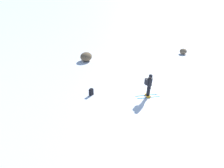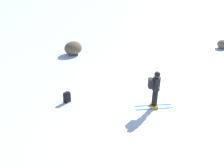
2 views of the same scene
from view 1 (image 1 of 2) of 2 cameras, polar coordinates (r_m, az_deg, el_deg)
The scene contains 5 objects.
ground_plane at distance 16.70m, azimuth 9.31°, elevation -1.79°, with size 300.00×300.00×0.00m, color white.
skier at distance 15.31m, azimuth 9.65°, elevation -0.09°, with size 1.32×1.78×1.86m.
spare_backpack at distance 15.86m, azimuth -5.46°, elevation -2.09°, with size 0.36×0.32×0.50m.
exposed_boulder_0 at distance 22.88m, azimuth -6.77°, elevation 7.10°, with size 1.40×1.19×0.91m, color brown.
exposed_boulder_1 at distance 26.35m, azimuth 18.11°, elevation 8.12°, with size 0.96×0.81×0.62m, color #7A664C.
Camera 1 is at (-14.94, 0.34, 7.46)m, focal length 35.00 mm.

